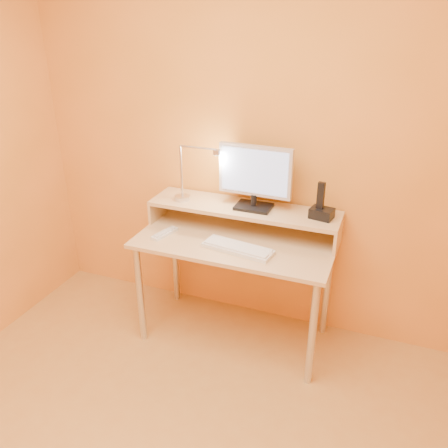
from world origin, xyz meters
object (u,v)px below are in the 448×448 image
at_px(keyboard, 238,249).
at_px(remote_control, 165,234).
at_px(mouse, 268,253).
at_px(phone_dock, 322,213).
at_px(monitor_panel, 255,171).
at_px(lamp_base, 182,198).

relative_size(keyboard, remote_control, 2.14).
relative_size(keyboard, mouse, 4.22).
xyz_separation_m(phone_dock, mouse, (-0.24, -0.27, -0.17)).
bearing_deg(monitor_panel, phone_dock, 0.49).
height_order(monitor_panel, keyboard, monitor_panel).
bearing_deg(monitor_panel, remote_control, -151.13).
distance_m(lamp_base, keyboard, 0.55).
distance_m(keyboard, mouse, 0.18).
relative_size(monitor_panel, phone_dock, 3.49).
xyz_separation_m(monitor_panel, mouse, (0.18, -0.28, -0.38)).
bearing_deg(mouse, lamp_base, 140.83).
bearing_deg(monitor_panel, keyboard, -89.30).
height_order(lamp_base, remote_control, lamp_base).
bearing_deg(keyboard, lamp_base, 161.25).
xyz_separation_m(phone_dock, keyboard, (-0.42, -0.27, -0.18)).
bearing_deg(monitor_panel, mouse, -55.60).
height_order(lamp_base, phone_dock, phone_dock).
relative_size(lamp_base, remote_control, 0.51).
bearing_deg(remote_control, mouse, 13.33).
xyz_separation_m(monitor_panel, lamp_base, (-0.47, -0.04, -0.23)).
height_order(lamp_base, keyboard, lamp_base).
height_order(keyboard, mouse, mouse).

